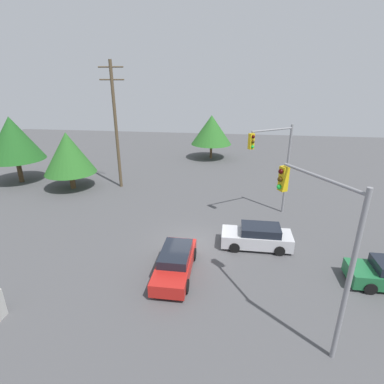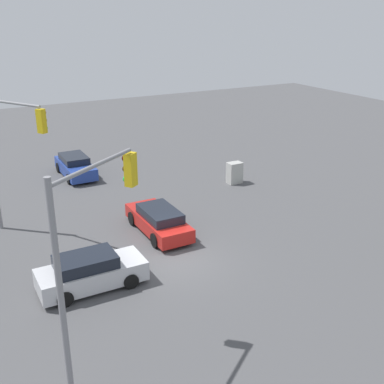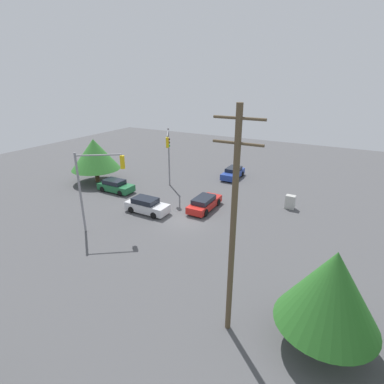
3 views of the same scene
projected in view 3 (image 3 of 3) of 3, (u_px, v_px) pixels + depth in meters
ground_plane at (185, 220)px, 27.40m from camera, size 80.00×80.00×0.00m
sedan_silver at (147, 206)px, 28.67m from camera, size 4.26×1.85×1.45m
sedan_red at (204, 203)px, 29.36m from camera, size 1.86×4.59×1.33m
sedan_green at (116, 186)px, 33.97m from camera, size 4.21×1.87×1.38m
sedan_blue at (233, 173)px, 38.54m from camera, size 1.87×4.32×1.37m
traffic_signal_main at (168, 150)px, 33.18m from camera, size 2.31×3.51×6.84m
traffic_signal_cross at (96, 179)px, 23.94m from camera, size 3.21×2.41×6.79m
utility_pole_tall at (233, 225)px, 13.52m from camera, size 2.20×0.28×11.30m
electrical_cabinet at (290, 202)px, 29.55m from camera, size 0.91×0.64×1.37m
tree_far at (331, 289)px, 13.32m from camera, size 4.69×4.69×5.30m
tree_left at (95, 154)px, 36.17m from camera, size 5.84×5.84×5.34m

